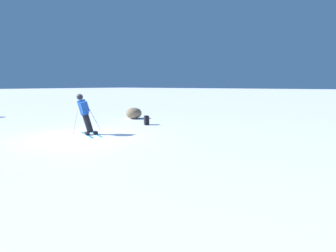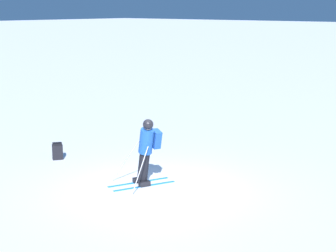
# 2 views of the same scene
# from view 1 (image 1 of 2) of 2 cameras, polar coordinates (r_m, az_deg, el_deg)

# --- Properties ---
(ground_plane) EXTENTS (300.00, 300.00, 0.00)m
(ground_plane) POSITION_cam_1_polar(r_m,az_deg,el_deg) (11.50, -18.31, -2.18)
(ground_plane) COLOR white
(skier) EXTENTS (1.39, 1.74, 1.80)m
(skier) POSITION_cam_1_polar(r_m,az_deg,el_deg) (11.56, -17.68, 2.86)
(skier) COLOR #1E7AC6
(skier) RESTS_ON ground
(spare_backpack) EXTENTS (0.35, 0.37, 0.50)m
(spare_backpack) POSITION_cam_1_polar(r_m,az_deg,el_deg) (14.08, -4.69, 1.22)
(spare_backpack) COLOR black
(spare_backpack) RESTS_ON ground
(exposed_boulder_0) EXTENTS (1.08, 0.92, 0.70)m
(exposed_boulder_0) POSITION_cam_1_polar(r_m,az_deg,el_deg) (16.76, -7.45, 2.77)
(exposed_boulder_0) COLOR #7A664C
(exposed_boulder_0) RESTS_ON ground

